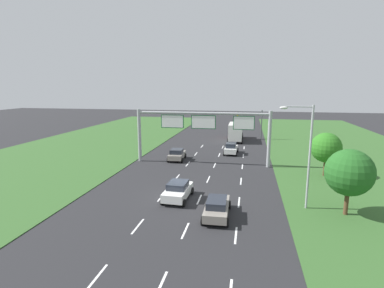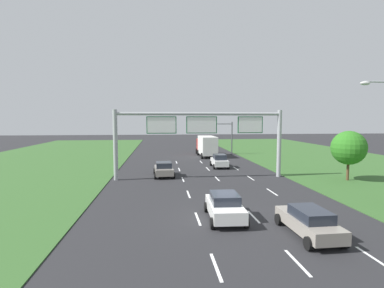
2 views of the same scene
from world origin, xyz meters
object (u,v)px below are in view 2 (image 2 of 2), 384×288
object	(u,v)px
sign_gantry	(201,130)
car_lead_silver	(225,206)
car_mid_lane	(164,169)
roadside_tree_mid	(349,148)
car_near_red	(219,161)
traffic_light_mast	(221,132)
car_far_ahead	(309,221)
box_truck	(207,145)

from	to	relation	value
sign_gantry	car_lead_silver	bearing A→B (deg)	-91.13
car_mid_lane	roadside_tree_mid	world-z (taller)	roadside_tree_mid
car_lead_silver	car_mid_lane	world-z (taller)	car_lead_silver
car_mid_lane	roadside_tree_mid	xyz separation A→B (m)	(18.00, -4.19, 2.48)
car_near_red	traffic_light_mast	size ratio (longest dim) A/B	0.71
car_lead_silver	car_mid_lane	bearing A→B (deg)	106.18
car_far_ahead	traffic_light_mast	bearing A→B (deg)	84.55
car_near_red	car_far_ahead	distance (m)	22.31
car_lead_silver	traffic_light_mast	bearing A→B (deg)	81.10
traffic_light_mast	roadside_tree_mid	distance (m)	24.22
car_near_red	car_mid_lane	world-z (taller)	car_near_red
car_near_red	car_lead_silver	distance (m)	19.65
car_lead_silver	car_mid_lane	xyz separation A→B (m)	(-3.50, 14.10, -0.03)
sign_gantry	roadside_tree_mid	world-z (taller)	sign_gantry
box_truck	sign_gantry	bearing A→B (deg)	-101.25
roadside_tree_mid	car_near_red	bearing A→B (deg)	139.29
car_lead_silver	car_far_ahead	size ratio (longest dim) A/B	0.94
car_near_red	car_far_ahead	xyz separation A→B (m)	(0.26, -22.31, -0.07)
car_lead_silver	traffic_light_mast	size ratio (longest dim) A/B	0.76
car_mid_lane	box_truck	world-z (taller)	box_truck
car_mid_lane	roadside_tree_mid	bearing A→B (deg)	-15.88
car_mid_lane	car_far_ahead	world-z (taller)	car_mid_lane
car_lead_silver	traffic_light_mast	xyz separation A→B (m)	(6.44, 32.74, 3.05)
car_lead_silver	box_truck	xyz separation A→B (m)	(3.68, 30.81, 0.96)
car_far_ahead	car_near_red	bearing A→B (deg)	89.43
traffic_light_mast	roadside_tree_mid	bearing A→B (deg)	-70.58
car_near_red	box_truck	bearing A→B (deg)	90.98
car_lead_silver	car_mid_lane	distance (m)	14.53
car_mid_lane	roadside_tree_mid	size ratio (longest dim) A/B	0.81
sign_gantry	traffic_light_mast	xyz separation A→B (m)	(6.19, 20.07, -1.07)
car_mid_lane	traffic_light_mast	size ratio (longest dim) A/B	0.71
box_truck	traffic_light_mast	xyz separation A→B (m)	(2.76, 1.93, 2.09)
traffic_light_mast	box_truck	bearing A→B (deg)	-144.99
traffic_light_mast	roadside_tree_mid	world-z (taller)	traffic_light_mast
car_near_red	traffic_light_mast	world-z (taller)	traffic_light_mast
car_far_ahead	box_truck	xyz separation A→B (m)	(-0.12, 33.79, 1.00)
roadside_tree_mid	car_lead_silver	bearing A→B (deg)	-145.64
car_lead_silver	roadside_tree_mid	world-z (taller)	roadside_tree_mid
car_mid_lane	sign_gantry	size ratio (longest dim) A/B	0.23
car_near_red	traffic_light_mast	bearing A→B (deg)	79.48
car_near_red	box_truck	xyz separation A→B (m)	(0.14, 11.48, 0.94)
roadside_tree_mid	car_far_ahead	bearing A→B (deg)	-129.67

